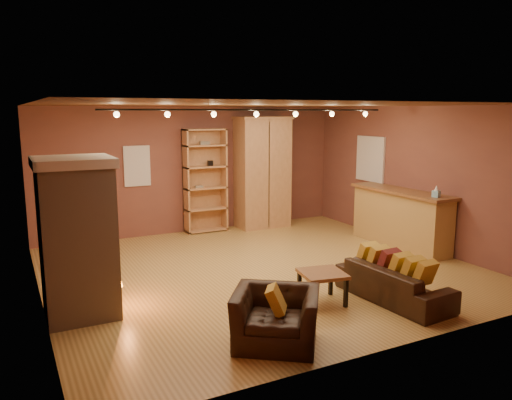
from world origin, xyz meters
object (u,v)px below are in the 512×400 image
bookcase (204,180)px  coffee_table (322,277)px  armchair (276,308)px  loveseat (394,276)px  armoire (262,172)px  fireplace (78,238)px  bar_counter (400,218)px

bookcase → coffee_table: (-0.11, -4.85, -0.79)m
armchair → loveseat: bearing=46.5°
armoire → coffee_table: 4.96m
armoire → loveseat: armoire is taller
fireplace → armchair: 2.78m
fireplace → bar_counter: fireplace is taller
bookcase → coffee_table: 4.91m
bookcase → loveseat: (0.85, -5.24, -0.81)m
fireplace → bookcase: bearing=49.2°
armoire → bookcase: bearing=171.5°
bookcase → armoire: size_ratio=0.90×
loveseat → coffee_table: bearing=64.1°
loveseat → armchair: armchair is taller
bar_counter → coffee_table: bar_counter is taller
armoire → coffee_table: size_ratio=3.69×
fireplace → armoire: size_ratio=0.82×
bookcase → armoire: 1.39m
armchair → coffee_table: 1.46m
bar_counter → loveseat: 3.10m
bookcase → loveseat: bearing=-80.8°
fireplace → loveseat: size_ratio=1.18×
bookcase → coffee_table: bearing=-91.3°
bookcase → coffee_table: bookcase is taller
fireplace → armoire: (4.59, 3.52, 0.23)m
bar_counter → coffee_table: size_ratio=3.45×
fireplace → coffee_table: size_ratio=3.04×
fireplace → bookcase: bookcase is taller
bookcase → loveseat: 5.37m
fireplace → armchair: (1.90, -1.93, -0.63)m
bookcase → bar_counter: bookcase is taller
fireplace → armchair: bearing=-45.4°
bar_counter → loveseat: bearing=-134.5°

